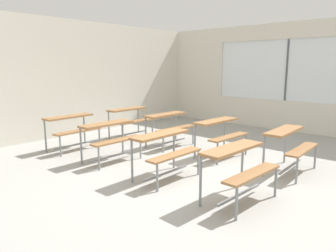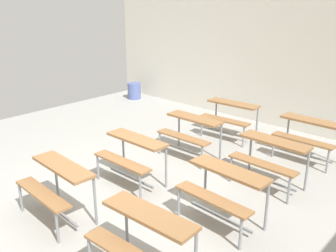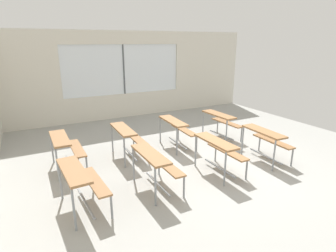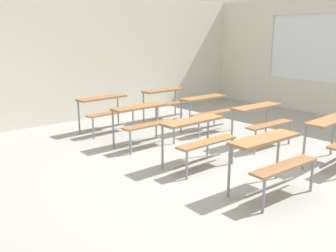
{
  "view_description": "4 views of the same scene",
  "coord_description": "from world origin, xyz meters",
  "px_view_note": "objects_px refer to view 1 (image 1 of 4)",
  "views": [
    {
      "loc": [
        -3.91,
        -3.05,
        1.83
      ],
      "look_at": [
        0.59,
        1.0,
        0.67
      ],
      "focal_mm": 33.94,
      "sensor_mm": 36.0,
      "label": 1
    },
    {
      "loc": [
        3.82,
        -3.26,
        2.84
      ],
      "look_at": [
        -0.07,
        0.98,
        0.84
      ],
      "focal_mm": 39.9,
      "sensor_mm": 36.0,
      "label": 2
    },
    {
      "loc": [
        -4.38,
        3.72,
        2.64
      ],
      "look_at": [
        0.91,
        0.91,
        0.8
      ],
      "focal_mm": 29.47,
      "sensor_mm": 36.0,
      "label": 3
    },
    {
      "loc": [
        -4.07,
        -3.52,
        2.03
      ],
      "look_at": [
        -0.29,
        0.97,
        0.54
      ],
      "focal_mm": 38.55,
      "sensor_mm": 36.0,
      "label": 4
    }
  ],
  "objects_px": {
    "desk_bench_r3c1": "(130,116)",
    "desk_bench_r1c1": "(221,129)",
    "desk_bench_r1c0": "(165,145)",
    "desk_bench_r2c0": "(110,133)",
    "desk_bench_r2c1": "(169,122)",
    "desk_bench_r3c0": "(72,124)",
    "desk_bench_r0c1": "(290,140)",
    "desk_bench_r0c0": "(239,161)"
  },
  "relations": [
    {
      "from": "desk_bench_r0c1",
      "to": "desk_bench_r1c0",
      "type": "relative_size",
      "value": 1.02
    },
    {
      "from": "desk_bench_r0c0",
      "to": "desk_bench_r1c0",
      "type": "relative_size",
      "value": 1.02
    },
    {
      "from": "desk_bench_r0c1",
      "to": "desk_bench_r3c1",
      "type": "relative_size",
      "value": 1.02
    },
    {
      "from": "desk_bench_r0c1",
      "to": "desk_bench_r1c1",
      "type": "height_order",
      "value": "same"
    },
    {
      "from": "desk_bench_r0c0",
      "to": "desk_bench_r2c1",
      "type": "xyz_separation_m",
      "value": [
        1.63,
        2.72,
        0.0
      ]
    },
    {
      "from": "desk_bench_r2c1",
      "to": "desk_bench_r3c1",
      "type": "height_order",
      "value": "same"
    },
    {
      "from": "desk_bench_r2c1",
      "to": "desk_bench_r3c1",
      "type": "relative_size",
      "value": 1.01
    },
    {
      "from": "desk_bench_r0c0",
      "to": "desk_bench_r3c0",
      "type": "relative_size",
      "value": 1.0
    },
    {
      "from": "desk_bench_r1c0",
      "to": "desk_bench_r2c1",
      "type": "distance_m",
      "value": 2.14
    },
    {
      "from": "desk_bench_r1c1",
      "to": "desk_bench_r3c1",
      "type": "height_order",
      "value": "same"
    },
    {
      "from": "desk_bench_r0c0",
      "to": "desk_bench_r1c0",
      "type": "xyz_separation_m",
      "value": [
        -0.01,
        1.34,
        0.0
      ]
    },
    {
      "from": "desk_bench_r1c1",
      "to": "desk_bench_r3c0",
      "type": "bearing_deg",
      "value": 124.89
    },
    {
      "from": "desk_bench_r0c0",
      "to": "desk_bench_r0c1",
      "type": "xyz_separation_m",
      "value": [
        1.67,
        -0.04,
        0.0
      ]
    },
    {
      "from": "desk_bench_r1c1",
      "to": "desk_bench_r2c1",
      "type": "relative_size",
      "value": 1.01
    },
    {
      "from": "desk_bench_r1c0",
      "to": "desk_bench_r2c0",
      "type": "relative_size",
      "value": 1.0
    },
    {
      "from": "desk_bench_r2c0",
      "to": "desk_bench_r3c1",
      "type": "xyz_separation_m",
      "value": [
        1.66,
        1.31,
        0.0
      ]
    },
    {
      "from": "desk_bench_r0c0",
      "to": "desk_bench_r1c1",
      "type": "bearing_deg",
      "value": 41.96
    },
    {
      "from": "desk_bench_r2c1",
      "to": "desk_bench_r3c0",
      "type": "distance_m",
      "value": 2.16
    },
    {
      "from": "desk_bench_r2c1",
      "to": "desk_bench_r1c0",
      "type": "bearing_deg",
      "value": -138.18
    },
    {
      "from": "desk_bench_r0c1",
      "to": "desk_bench_r3c0",
      "type": "height_order",
      "value": "same"
    },
    {
      "from": "desk_bench_r1c0",
      "to": "desk_bench_r2c0",
      "type": "distance_m",
      "value": 1.44
    },
    {
      "from": "desk_bench_r1c0",
      "to": "desk_bench_r2c0",
      "type": "xyz_separation_m",
      "value": [
        0.01,
        1.44,
        0.0
      ]
    },
    {
      "from": "desk_bench_r2c1",
      "to": "desk_bench_r3c0",
      "type": "height_order",
      "value": "same"
    },
    {
      "from": "desk_bench_r1c1",
      "to": "desk_bench_r3c0",
      "type": "height_order",
      "value": "same"
    },
    {
      "from": "desk_bench_r0c1",
      "to": "desk_bench_r1c0",
      "type": "xyz_separation_m",
      "value": [
        -1.67,
        1.38,
        0.0
      ]
    },
    {
      "from": "desk_bench_r3c0",
      "to": "desk_bench_r3c1",
      "type": "distance_m",
      "value": 1.68
    },
    {
      "from": "desk_bench_r0c1",
      "to": "desk_bench_r3c1",
      "type": "bearing_deg",
      "value": 87.83
    },
    {
      "from": "desk_bench_r2c1",
      "to": "desk_bench_r3c1",
      "type": "distance_m",
      "value": 1.37
    },
    {
      "from": "desk_bench_r0c0",
      "to": "desk_bench_r0c1",
      "type": "relative_size",
      "value": 1.0
    },
    {
      "from": "desk_bench_r0c0",
      "to": "desk_bench_r3c1",
      "type": "height_order",
      "value": "same"
    },
    {
      "from": "desk_bench_r0c1",
      "to": "desk_bench_r2c1",
      "type": "bearing_deg",
      "value": 88.42
    },
    {
      "from": "desk_bench_r3c1",
      "to": "desk_bench_r1c1",
      "type": "bearing_deg",
      "value": -88.97
    },
    {
      "from": "desk_bench_r1c1",
      "to": "desk_bench_r3c0",
      "type": "distance_m",
      "value": 3.22
    },
    {
      "from": "desk_bench_r0c0",
      "to": "desk_bench_r3c0",
      "type": "height_order",
      "value": "same"
    },
    {
      "from": "desk_bench_r1c1",
      "to": "desk_bench_r3c1",
      "type": "distance_m",
      "value": 2.71
    },
    {
      "from": "desk_bench_r1c1",
      "to": "desk_bench_r2c0",
      "type": "bearing_deg",
      "value": 143.12
    },
    {
      "from": "desk_bench_r1c0",
      "to": "desk_bench_r3c1",
      "type": "relative_size",
      "value": 1.0
    },
    {
      "from": "desk_bench_r1c1",
      "to": "desk_bench_r0c0",
      "type": "bearing_deg",
      "value": -137.96
    },
    {
      "from": "desk_bench_r3c0",
      "to": "desk_bench_r3c1",
      "type": "height_order",
      "value": "same"
    },
    {
      "from": "desk_bench_r3c1",
      "to": "desk_bench_r0c1",
      "type": "bearing_deg",
      "value": -89.47
    },
    {
      "from": "desk_bench_r1c1",
      "to": "desk_bench_r2c1",
      "type": "height_order",
      "value": "same"
    },
    {
      "from": "desk_bench_r2c0",
      "to": "desk_bench_r2c1",
      "type": "bearing_deg",
      "value": -1.82
    }
  ]
}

